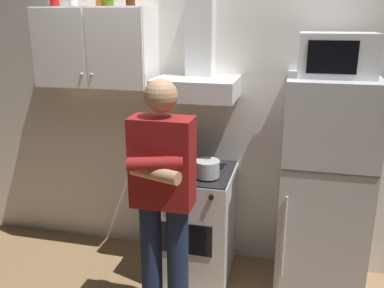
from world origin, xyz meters
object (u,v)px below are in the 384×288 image
(upper_cabinet, at_px, (96,48))
(person_standing, at_px, (163,197))
(microwave, at_px, (337,55))
(stove_oven, at_px, (193,222))
(range_hood, at_px, (198,71))
(refrigerator, at_px, (323,190))
(cooking_pot, at_px, (207,168))

(upper_cabinet, xyz_separation_m, person_standing, (0.75, -0.73, -0.85))
(microwave, bearing_deg, upper_cabinet, 176.52)
(microwave, height_order, person_standing, microwave)
(stove_oven, height_order, range_hood, range_hood)
(refrigerator, relative_size, microwave, 3.33)
(refrigerator, xyz_separation_m, cooking_pot, (-0.82, -0.12, 0.13))
(upper_cabinet, distance_m, stove_oven, 1.55)
(microwave, relative_size, person_standing, 0.29)
(stove_oven, height_order, cooking_pot, cooking_pot)
(upper_cabinet, height_order, range_hood, range_hood)
(refrigerator, xyz_separation_m, person_standing, (-1.00, -0.61, 0.10))
(person_standing, bearing_deg, range_hood, 86.09)
(refrigerator, bearing_deg, stove_oven, -179.96)
(stove_oven, xyz_separation_m, refrigerator, (0.95, 0.00, 0.37))
(upper_cabinet, relative_size, refrigerator, 0.56)
(stove_oven, distance_m, cooking_pot, 0.53)
(upper_cabinet, distance_m, microwave, 1.75)
(stove_oven, bearing_deg, microwave, 1.15)
(upper_cabinet, bearing_deg, microwave, -3.48)
(refrigerator, bearing_deg, person_standing, -148.77)
(microwave, distance_m, cooking_pot, 1.16)
(range_hood, distance_m, microwave, 0.97)
(upper_cabinet, xyz_separation_m, cooking_pot, (0.93, -0.24, -0.82))
(person_standing, bearing_deg, stove_oven, 85.28)
(upper_cabinet, distance_m, refrigerator, 2.00)
(range_hood, distance_m, cooking_pot, 0.72)
(stove_oven, distance_m, refrigerator, 1.02)
(person_standing, bearing_deg, microwave, 32.00)
(microwave, xyz_separation_m, cooking_pot, (-0.82, -0.14, -0.81))
(refrigerator, xyz_separation_m, microwave, (-0.00, 0.02, 0.94))
(range_hood, bearing_deg, stove_oven, -90.00)
(upper_cabinet, height_order, microwave, upper_cabinet)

